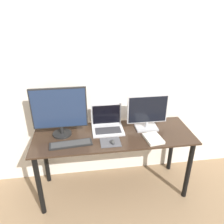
{
  "coord_description": "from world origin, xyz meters",
  "views": [
    {
      "loc": [
        -0.29,
        -1.63,
        1.95
      ],
      "look_at": [
        -0.02,
        0.31,
        0.99
      ],
      "focal_mm": 35.0,
      "sensor_mm": 36.0,
      "label": 1
    }
  ],
  "objects_px": {
    "keyboard": "(71,144)",
    "mouse": "(113,142)",
    "monitor_right": "(147,112)",
    "monitor_left": "(60,111)",
    "laptop": "(107,124)",
    "book": "(153,139)"
  },
  "relations": [
    {
      "from": "monitor_left",
      "to": "laptop",
      "type": "distance_m",
      "value": 0.52
    },
    {
      "from": "keyboard",
      "to": "book",
      "type": "xyz_separation_m",
      "value": [
        0.81,
        -0.03,
        0.0
      ]
    },
    {
      "from": "monitor_left",
      "to": "book",
      "type": "xyz_separation_m",
      "value": [
        0.91,
        -0.23,
        -0.26
      ]
    },
    {
      "from": "keyboard",
      "to": "mouse",
      "type": "relative_size",
      "value": 6.75
    },
    {
      "from": "laptop",
      "to": "mouse",
      "type": "bearing_deg",
      "value": -86.7
    },
    {
      "from": "monitor_left",
      "to": "book",
      "type": "height_order",
      "value": "monitor_left"
    },
    {
      "from": "monitor_left",
      "to": "keyboard",
      "type": "height_order",
      "value": "monitor_left"
    },
    {
      "from": "monitor_left",
      "to": "keyboard",
      "type": "xyz_separation_m",
      "value": [
        0.1,
        -0.2,
        -0.26
      ]
    },
    {
      "from": "keyboard",
      "to": "mouse",
      "type": "distance_m",
      "value": 0.4
    },
    {
      "from": "keyboard",
      "to": "laptop",
      "type": "bearing_deg",
      "value": 33.46
    },
    {
      "from": "monitor_right",
      "to": "keyboard",
      "type": "bearing_deg",
      "value": -165.79
    },
    {
      "from": "monitor_right",
      "to": "laptop",
      "type": "relative_size",
      "value": 1.3
    },
    {
      "from": "monitor_right",
      "to": "mouse",
      "type": "distance_m",
      "value": 0.5
    },
    {
      "from": "laptop",
      "to": "book",
      "type": "height_order",
      "value": "laptop"
    },
    {
      "from": "monitor_left",
      "to": "mouse",
      "type": "bearing_deg",
      "value": -26.03
    },
    {
      "from": "monitor_left",
      "to": "laptop",
      "type": "relative_size",
      "value": 1.65
    },
    {
      "from": "mouse",
      "to": "book",
      "type": "bearing_deg",
      "value": 1.41
    },
    {
      "from": "monitor_left",
      "to": "monitor_right",
      "type": "bearing_deg",
      "value": -0.0
    },
    {
      "from": "mouse",
      "to": "monitor_right",
      "type": "bearing_deg",
      "value": 30.86
    },
    {
      "from": "monitor_right",
      "to": "keyboard",
      "type": "relative_size",
      "value": 1.03
    },
    {
      "from": "monitor_right",
      "to": "book",
      "type": "xyz_separation_m",
      "value": [
        0.01,
        -0.23,
        -0.18
      ]
    },
    {
      "from": "monitor_left",
      "to": "mouse",
      "type": "distance_m",
      "value": 0.61
    }
  ]
}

